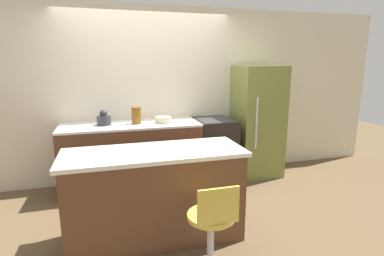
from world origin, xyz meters
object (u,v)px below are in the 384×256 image
object	(u,v)px
oven_range	(214,149)
stool_chair	(212,231)
kettle	(104,119)
refrigerator	(257,121)
mixing_bowl	(163,119)

from	to	relation	value
oven_range	stool_chair	bearing A→B (deg)	-110.70
kettle	refrigerator	bearing A→B (deg)	0.05
stool_chair	mixing_bowl	bearing A→B (deg)	90.42
refrigerator	mixing_bowl	size ratio (longest dim) A/B	7.56
oven_range	mixing_bowl	world-z (taller)	mixing_bowl
stool_chair	oven_range	bearing A→B (deg)	69.30
kettle	oven_range	bearing A→B (deg)	-0.30
oven_range	refrigerator	size ratio (longest dim) A/B	0.55
stool_chair	mixing_bowl	size ratio (longest dim) A/B	3.69
kettle	mixing_bowl	bearing A→B (deg)	0.00
oven_range	mixing_bowl	distance (m)	0.94
refrigerator	kettle	size ratio (longest dim) A/B	8.12
oven_range	mixing_bowl	size ratio (longest dim) A/B	4.13
oven_range	kettle	distance (m)	1.70
stool_chair	kettle	world-z (taller)	kettle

